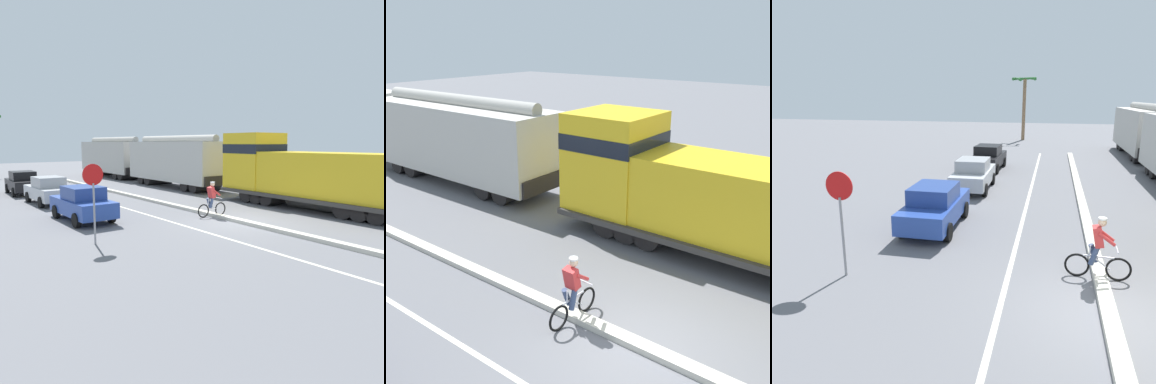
% 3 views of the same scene
% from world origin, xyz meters
% --- Properties ---
extents(ground_plane, '(120.00, 120.00, 0.00)m').
position_xyz_m(ground_plane, '(0.00, 0.00, 0.00)').
color(ground_plane, slate).
extents(median_curb, '(0.36, 36.00, 0.16)m').
position_xyz_m(median_curb, '(0.00, 6.00, 0.08)').
color(median_curb, beige).
rests_on(median_curb, ground).
extents(lane_stripe, '(0.14, 36.00, 0.01)m').
position_xyz_m(lane_stripe, '(-2.40, 6.00, 0.00)').
color(lane_stripe, silver).
rests_on(lane_stripe, ground).
extents(locomotive, '(3.10, 11.61, 4.20)m').
position_xyz_m(locomotive, '(5.51, 0.74, 1.80)').
color(locomotive, gold).
rests_on(locomotive, ground).
extents(hopper_car_lead, '(2.90, 10.60, 4.18)m').
position_xyz_m(hopper_car_lead, '(5.51, 12.89, 2.08)').
color(hopper_car_lead, '#BAB7B0').
rests_on(hopper_car_lead, ground).
extents(cyclist, '(1.71, 0.48, 1.71)m').
position_xyz_m(cyclist, '(-0.10, 1.78, 0.82)').
color(cyclist, black).
rests_on(cyclist, ground).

